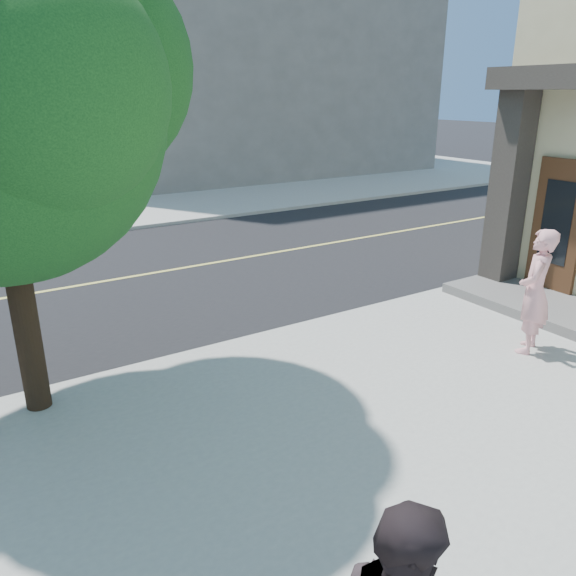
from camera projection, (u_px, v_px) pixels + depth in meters
sidewalk_ne at (215, 167)px, 31.30m from camera, size 29.00×25.00×0.12m
filler_ne at (213, 30)px, 29.61m from camera, size 18.00×16.00×14.00m
man_on_phone at (535, 292)px, 8.49m from camera, size 0.85×0.73×1.95m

